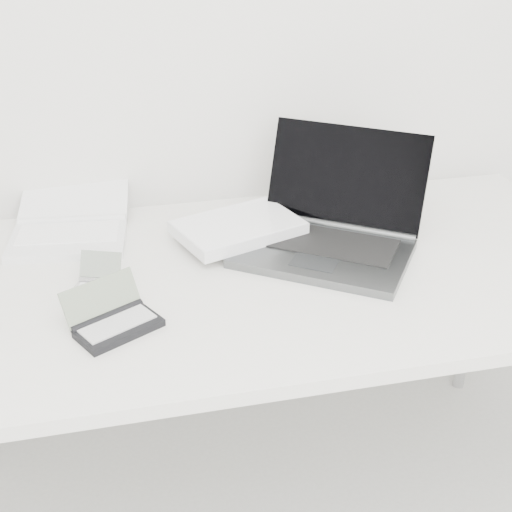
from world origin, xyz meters
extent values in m
cube|color=white|center=(0.00, 1.55, 0.71)|extent=(1.60, 0.80, 0.03)
cylinder|color=silver|center=(0.75, 1.90, 0.35)|extent=(0.04, 0.04, 0.70)
cube|color=#545759|center=(0.14, 1.58, 0.74)|extent=(0.46, 0.43, 0.02)
cube|color=black|center=(0.16, 1.61, 0.75)|extent=(0.34, 0.29, 0.00)
cube|color=black|center=(0.24, 1.72, 0.86)|extent=(0.36, 0.29, 0.23)
cylinder|color=#545759|center=(0.22, 1.68, 0.75)|extent=(0.32, 0.23, 0.02)
cube|color=#3A3D3F|center=(0.10, 1.52, 0.75)|extent=(0.12, 0.11, 0.00)
cube|color=white|center=(-0.03, 1.70, 0.76)|extent=(0.33, 0.27, 0.03)
cube|color=white|center=(-0.03, 1.70, 0.78)|extent=(0.32, 0.26, 0.00)
cube|color=white|center=(-0.42, 1.78, 0.74)|extent=(0.29, 0.21, 0.02)
cube|color=white|center=(-0.42, 1.79, 0.75)|extent=(0.25, 0.14, 0.00)
cube|color=white|center=(-0.40, 1.95, 0.77)|extent=(0.28, 0.19, 0.05)
cylinder|color=white|center=(-0.41, 1.87, 0.75)|extent=(0.26, 0.05, 0.02)
cube|color=#B8B8BD|center=(-0.37, 1.53, 0.74)|extent=(0.11, 0.09, 0.01)
cube|color=silver|center=(-0.37, 1.53, 0.74)|extent=(0.08, 0.06, 0.00)
cube|color=gray|center=(-0.35, 1.58, 0.77)|extent=(0.09, 0.06, 0.06)
cylinder|color=#B8B8BD|center=(-0.36, 1.56, 0.74)|extent=(0.09, 0.04, 0.01)
cube|color=black|center=(-0.33, 1.38, 0.74)|extent=(0.18, 0.15, 0.01)
cube|color=#A6A6A6|center=(-0.33, 1.38, 0.75)|extent=(0.15, 0.12, 0.00)
cube|color=gray|center=(-0.36, 1.43, 0.78)|extent=(0.16, 0.11, 0.07)
cylinder|color=black|center=(-0.35, 1.42, 0.74)|extent=(0.14, 0.09, 0.02)
camera|label=1|loc=(-0.33, 0.22, 1.51)|focal=50.00mm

